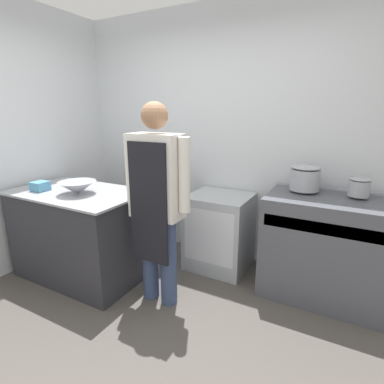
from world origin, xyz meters
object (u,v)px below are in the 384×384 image
person_cook (156,196)px  fridge_unit (219,231)px  sauce_pot (359,187)px  plastic_tub (40,186)px  stock_pot (305,177)px  mixing_bowl (77,188)px  stove (324,248)px

person_cook → fridge_unit: bearing=74.7°
fridge_unit → sauce_pot: 1.38m
person_cook → plastic_tub: size_ratio=12.21×
person_cook → plastic_tub: 1.27m
stock_pot → sauce_pot: stock_pot is taller
fridge_unit → stock_pot: stock_pot is taller
fridge_unit → mixing_bowl: size_ratio=2.30×
stove → stock_pot: stock_pot is taller
stove → mixing_bowl: bearing=-158.8°
mixing_bowl → plastic_tub: 0.42m
fridge_unit → mixing_bowl: 1.48m
mixing_bowl → stock_pot: bearing=26.3°
stove → person_cook: size_ratio=0.60×
plastic_tub → sauce_pot: size_ratio=0.83×
fridge_unit → person_cook: person_cook is taller
stock_pot → sauce_pot: size_ratio=1.52×
stock_pot → person_cook: bearing=-139.6°
fridge_unit → sauce_pot: sauce_pot is taller
stove → mixing_bowl: mixing_bowl is taller
fridge_unit → mixing_bowl: (-1.07, -0.87, 0.54)m
fridge_unit → sauce_pot: (1.23, 0.05, 0.62)m
fridge_unit → plastic_tub: (-1.48, -0.96, 0.53)m
fridge_unit → mixing_bowl: bearing=-141.0°
stove → fridge_unit: bearing=176.9°
mixing_bowl → stock_pot: size_ratio=1.35×
stove → stock_pot: 0.65m
person_cook → sauce_pot: bearing=30.9°
plastic_tub → sauce_pot: bearing=20.5°
stove → fridge_unit: 1.03m
person_cook → plastic_tub: bearing=-173.4°
sauce_pot → plastic_tub: bearing=-159.5°
stove → fridge_unit: stove is taller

